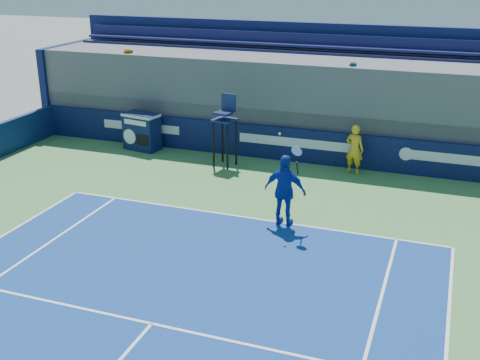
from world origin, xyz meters
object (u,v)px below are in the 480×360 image
(tennis_player, at_px, (285,191))
(umpire_chair, at_px, (225,123))
(match_clock, at_px, (142,130))
(ball_person, at_px, (355,149))

(tennis_player, bearing_deg, umpire_chair, 128.87)
(match_clock, relative_size, umpire_chair, 0.57)
(umpire_chair, bearing_deg, ball_person, 8.86)
(match_clock, bearing_deg, ball_person, 0.11)
(umpire_chair, distance_m, tennis_player, 5.24)
(tennis_player, bearing_deg, ball_person, 77.76)
(match_clock, distance_m, tennis_player, 8.32)
(ball_person, height_order, tennis_player, tennis_player)
(ball_person, xyz_separation_m, tennis_player, (-1.03, -4.73, 0.15))
(ball_person, xyz_separation_m, umpire_chair, (-4.30, -0.67, 0.68))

